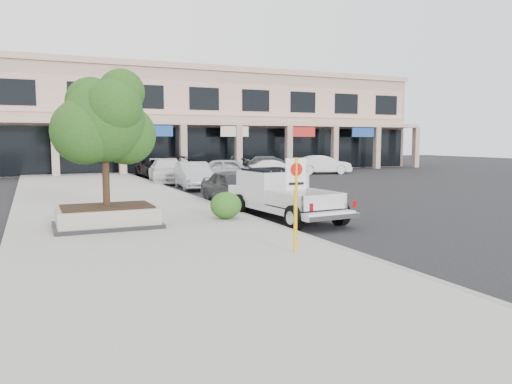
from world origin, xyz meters
TOP-DOWN VIEW (x-y plane):
  - ground at (0.00, 0.00)m, footprint 120.00×120.00m
  - sidewalk at (-5.50, 6.00)m, footprint 8.00×52.00m
  - curb at (-1.55, 6.00)m, footprint 0.20×52.00m
  - strip_mall at (8.00, 33.93)m, footprint 40.55×12.43m
  - planter at (-6.58, 2.36)m, footprint 3.20×2.20m
  - planter_tree at (-6.44, 2.51)m, footprint 2.90×2.55m
  - no_parking_sign at (-2.89, -3.19)m, footprint 0.55×0.09m
  - hedge at (-2.60, 2.32)m, footprint 1.10×0.99m
  - pickup_truck at (-0.35, 2.12)m, footprint 2.62×5.91m
  - curb_car_a at (-0.44, 6.89)m, footprint 2.10×4.62m
  - curb_car_b at (-0.02, 14.44)m, footprint 2.15×4.93m
  - curb_car_c at (-0.37, 19.23)m, footprint 3.00×5.81m
  - curb_car_d at (0.02, 23.46)m, footprint 2.78×5.41m
  - lot_car_a at (3.54, 17.59)m, footprint 5.22×3.62m
  - lot_car_b at (8.32, 20.55)m, footprint 4.21×2.14m
  - lot_car_c at (8.81, 21.44)m, footprint 5.47×3.17m
  - lot_car_d at (2.00, 23.65)m, footprint 6.53×4.89m
  - lot_car_e at (10.65, 26.52)m, footprint 4.87×2.96m
  - lot_car_f at (13.75, 22.35)m, footprint 4.96×2.63m

SIDE VIEW (x-z plane):
  - ground at x=0.00m, z-range 0.00..0.00m
  - sidewalk at x=-5.50m, z-range 0.00..0.15m
  - curb at x=-1.55m, z-range 0.00..0.15m
  - planter at x=-6.58m, z-range 0.14..0.82m
  - hedge at x=-2.60m, z-range 0.15..1.08m
  - lot_car_b at x=8.32m, z-range 0.00..1.32m
  - curb_car_d at x=0.02m, z-range 0.00..1.46m
  - lot_car_c at x=8.81m, z-range 0.00..1.49m
  - curb_car_a at x=-0.44m, z-range 0.00..1.54m
  - lot_car_e at x=10.65m, z-range 0.00..1.55m
  - lot_car_f at x=13.75m, z-range 0.00..1.55m
  - curb_car_b at x=-0.02m, z-range 0.00..1.58m
  - curb_car_c at x=-0.37m, z-range 0.00..1.61m
  - lot_car_d at x=2.00m, z-range 0.00..1.65m
  - lot_car_a at x=3.54m, z-range 0.00..1.65m
  - pickup_truck at x=-0.35m, z-range 0.00..1.81m
  - no_parking_sign at x=-2.89m, z-range 0.48..2.78m
  - planter_tree at x=-6.44m, z-range 1.41..5.41m
  - strip_mall at x=8.00m, z-range 0.00..9.50m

